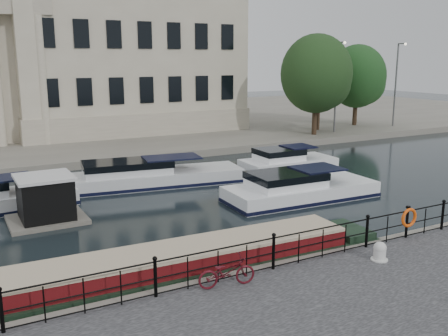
% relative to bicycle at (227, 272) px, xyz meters
% --- Properties ---
extents(ground_plane, '(160.00, 160.00, 0.00)m').
position_rel_bicycle_xyz_m(ground_plane, '(1.92, 2.64, -1.01)').
color(ground_plane, black).
rests_on(ground_plane, ground).
extents(far_bank, '(120.00, 42.00, 0.55)m').
position_rel_bicycle_xyz_m(far_bank, '(1.92, 41.64, -0.73)').
color(far_bank, '#6B665B').
rests_on(far_bank, ground_plane).
extents(railing, '(24.14, 0.14, 1.22)m').
position_rel_bicycle_xyz_m(railing, '(1.92, 0.39, 0.19)').
color(railing, black).
rests_on(railing, near_quay).
extents(civic_building, '(53.55, 31.84, 16.85)m').
position_rel_bicycle_xyz_m(civic_building, '(0.92, 37.34, 6.03)').
color(civic_building, '#ADA38C').
rests_on(civic_building, far_bank).
extents(lamp_posts, '(8.24, 1.55, 8.07)m').
position_rel_bicycle_xyz_m(lamp_posts, '(27.92, 23.33, 3.79)').
color(lamp_posts, '#59595B').
rests_on(lamp_posts, far_bank).
extents(bicycle, '(1.83, 0.89, 0.92)m').
position_rel_bicycle_xyz_m(bicycle, '(0.00, 0.00, 0.00)').
color(bicycle, '#4B0D15').
rests_on(bicycle, near_quay).
extents(mooring_bollard, '(0.57, 0.57, 0.64)m').
position_rel_bicycle_xyz_m(mooring_bollard, '(5.46, -0.70, -0.16)').
color(mooring_bollard, silver).
rests_on(mooring_bollard, near_quay).
extents(life_ring_post, '(0.75, 0.20, 1.23)m').
position_rel_bicycle_xyz_m(life_ring_post, '(7.98, 0.36, 0.31)').
color(life_ring_post, black).
rests_on(life_ring_post, near_quay).
extents(narrowboat, '(15.91, 2.64, 1.58)m').
position_rel_bicycle_xyz_m(narrowboat, '(-0.95, 1.99, -0.64)').
color(narrowboat, black).
rests_on(narrowboat, ground_plane).
extents(harbour_hut, '(3.33, 2.79, 2.20)m').
position_rel_bicycle_xyz_m(harbour_hut, '(-3.42, 10.55, -0.06)').
color(harbour_hut, '#6B665B').
rests_on(harbour_hut, ground_plane).
extents(cabin_cruisers, '(25.30, 10.23, 1.99)m').
position_rel_bicycle_xyz_m(cabin_cruisers, '(3.96, 12.47, -0.64)').
color(cabin_cruisers, white).
rests_on(cabin_cruisers, ground_plane).
extents(trees, '(13.60, 9.09, 8.75)m').
position_rel_bicycle_xyz_m(trees, '(24.50, 24.43, 4.43)').
color(trees, black).
rests_on(trees, far_bank).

